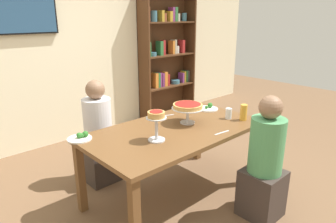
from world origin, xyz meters
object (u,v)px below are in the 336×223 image
(deep_dish_pizza_stand, at_px, (188,107))
(water_glass_clear_near, at_px, (186,106))
(cutlery_knife_near, at_px, (222,133))
(beer_glass_amber_tall, at_px, (244,112))
(personal_pizza_stand, at_px, (156,120))
(salad_plate_far_diner, at_px, (81,137))
(cutlery_fork_near, at_px, (166,115))
(salad_plate_near_diner, at_px, (208,108))
(bookshelf, at_px, (166,54))
(dining_table, at_px, (175,137))
(television, at_px, (22,14))
(diner_near_right, at_px, (264,167))
(water_glass_clear_far, at_px, (229,114))
(diner_far_left, at_px, (99,139))

(deep_dish_pizza_stand, distance_m, water_glass_clear_near, 0.46)
(cutlery_knife_near, bearing_deg, beer_glass_amber_tall, 15.58)
(personal_pizza_stand, bearing_deg, salad_plate_far_diner, 135.12)
(cutlery_fork_near, height_order, cutlery_knife_near, same)
(beer_glass_amber_tall, distance_m, water_glass_clear_near, 0.67)
(salad_plate_near_diner, bearing_deg, water_glass_clear_near, 142.26)
(bookshelf, bearing_deg, deep_dish_pizza_stand, -127.47)
(dining_table, xyz_separation_m, television, (-0.57, 2.11, 1.14))
(bookshelf, bearing_deg, cutlery_fork_near, -132.46)
(television, relative_size, diner_near_right, 0.73)
(personal_pizza_stand, xyz_separation_m, cutlery_knife_near, (0.56, -0.28, -0.19))
(personal_pizza_stand, xyz_separation_m, salad_plate_near_diner, (1.04, 0.29, -0.18))
(water_glass_clear_far, bearing_deg, diner_near_right, -112.60)
(bookshelf, height_order, personal_pizza_stand, bookshelf)
(bookshelf, relative_size, diner_near_right, 1.92)
(salad_plate_far_diner, relative_size, cutlery_knife_near, 1.19)
(diner_near_right, bearing_deg, water_glass_clear_far, -22.60)
(bookshelf, xyz_separation_m, cutlery_fork_near, (-1.53, -1.67, -0.38))
(cutlery_knife_near, bearing_deg, water_glass_clear_far, 34.90)
(deep_dish_pizza_stand, height_order, water_glass_clear_far, deep_dish_pizza_stand)
(beer_glass_amber_tall, bearing_deg, salad_plate_near_diner, 87.17)
(bookshelf, distance_m, diner_far_left, 2.52)
(water_glass_clear_far, height_order, cutlery_knife_near, water_glass_clear_far)
(bookshelf, height_order, television, bookshelf)
(deep_dish_pizza_stand, xyz_separation_m, water_glass_clear_near, (0.31, 0.32, -0.12))
(diner_far_left, distance_m, personal_pizza_stand, 0.99)
(diner_far_left, relative_size, personal_pizza_stand, 4.30)
(personal_pizza_stand, bearing_deg, television, 96.53)
(bookshelf, xyz_separation_m, water_glass_clear_far, (-1.11, -2.19, -0.33))
(water_glass_clear_far, bearing_deg, deep_dish_pizza_stand, 154.13)
(bookshelf, relative_size, water_glass_clear_far, 19.59)
(salad_plate_near_diner, height_order, cutlery_fork_near, salad_plate_near_diner)
(television, xyz_separation_m, beer_glass_amber_tall, (1.26, -2.41, -0.98))
(salad_plate_far_diner, bearing_deg, deep_dish_pizza_stand, -19.16)
(diner_far_left, distance_m, salad_plate_near_diner, 1.29)
(cutlery_knife_near, bearing_deg, cutlery_fork_near, 99.48)
(cutlery_knife_near, bearing_deg, diner_far_left, 124.46)
(salad_plate_far_diner, relative_size, water_glass_clear_near, 2.24)
(deep_dish_pizza_stand, height_order, salad_plate_near_diner, deep_dish_pizza_stand)
(diner_near_right, xyz_separation_m, water_glass_clear_far, (0.25, 0.60, 0.31))
(bookshelf, relative_size, salad_plate_near_diner, 9.26)
(salad_plate_far_diner, height_order, cutlery_knife_near, salad_plate_far_diner)
(dining_table, distance_m, salad_plate_far_diner, 0.88)
(diner_near_right, relative_size, beer_glass_amber_tall, 6.89)
(beer_glass_amber_tall, distance_m, cutlery_fork_near, 0.82)
(salad_plate_near_diner, distance_m, beer_glass_amber_tall, 0.50)
(salad_plate_near_diner, relative_size, water_glass_clear_near, 2.50)
(dining_table, relative_size, salad_plate_near_diner, 7.31)
(water_glass_clear_far, xyz_separation_m, cutlery_fork_near, (-0.42, 0.52, -0.05))
(dining_table, height_order, diner_far_left, diner_far_left)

